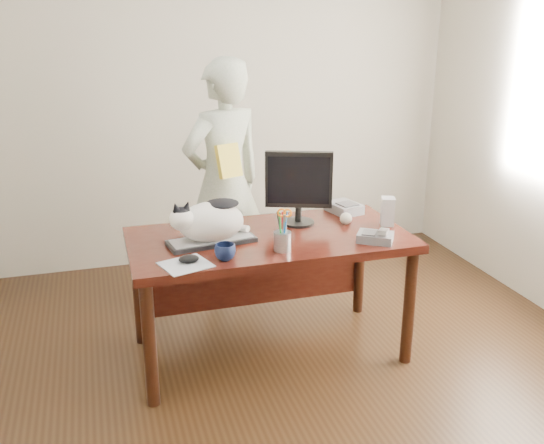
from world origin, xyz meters
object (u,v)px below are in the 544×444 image
Objects in this scene: baseball at (346,218)px; cat at (208,220)px; book_stack at (218,220)px; speaker at (388,211)px; keyboard at (212,241)px; desk at (266,255)px; coffee_mug at (225,252)px; pen_cup at (283,239)px; calculator at (344,208)px; mouse at (189,259)px; monitor at (299,184)px; phone at (376,236)px; person at (224,184)px.

cat is at bearing -173.97° from baseball.
baseball is at bearing -37.89° from book_stack.
speaker is at bearing -38.72° from book_stack.
cat is (-0.01, -0.00, 0.12)m from keyboard.
desk is 3.39× the size of cat.
coffee_mug is at bearing -157.26° from baseball.
speaker is at bearing -18.93° from baseball.
calculator is (0.58, 0.53, -0.03)m from pen_cup.
mouse is 0.48× the size of calculator.
monitor is 0.56m from phone.
calculator reaches higher than mouse.
cat is at bearing -171.64° from keyboard.
book_stack is at bearing 168.05° from calculator.
cat reaches higher than book_stack.
cat is at bearing -132.72° from book_stack.
pen_cup is (0.34, -0.21, 0.05)m from keyboard.
desk is 3.17× the size of keyboard.
person reaches higher than pen_cup.
speaker reaches higher than coffee_mug.
book_stack is (0.11, 0.30, -0.10)m from cat.
cat is 3.89× the size of mouse.
baseball is (1.01, 0.34, 0.01)m from mouse.
cat is 1.88× the size of calculator.
desk is 6.72× the size of phone.
baseball is 0.29× the size of calculator.
coffee_mug is (-0.32, -0.36, 0.19)m from desk.
person is (-0.08, 1.07, 0.04)m from pen_cup.
coffee_mug is 1.48× the size of baseball.
coffee_mug is 1.14m from person.
coffee_mug reaches higher than desk.
person reaches higher than speaker.
phone is 0.95× the size of calculator.
calculator is (0.83, 0.02, -0.00)m from book_stack.
phone is (0.90, -0.23, -0.11)m from cat.
pen_cup reaches higher than book_stack.
keyboard is 0.98m from calculator.
pen_cup is 0.93× the size of book_stack.
monitor is at bearing 7.89° from cat.
pen_cup is 1.39× the size of speaker.
book_stack is at bearing 116.07° from pen_cup.
monitor is 0.48m from pen_cup.
phone is at bearing 1.54° from coffee_mug.
monitor reaches higher than cat.
keyboard is at bearing 52.30° from person.
desk is at bearing 75.40° from person.
mouse is at bearing -138.21° from book_stack.
book_stack is at bearing 179.84° from phone.
person is at bearing 127.69° from calculator.
keyboard is 0.92m from phone.
calculator is 0.86m from person.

